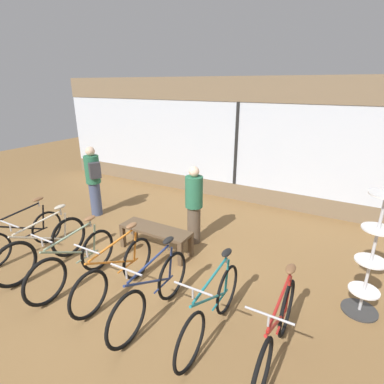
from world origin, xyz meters
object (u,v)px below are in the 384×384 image
bicycle_far_right (276,333)px  customer_by_window (94,179)px  bicycle_far_left (22,236)px  display_bench (156,233)px  accessory_rack (370,265)px  bicycle_left (44,248)px  bicycle_center (116,272)px  customer_near_rack (194,204)px  bicycle_center_right (153,292)px  bicycle_center_left (74,262)px  bicycle_right (212,309)px

bicycle_far_right → customer_by_window: 5.27m
bicycle_far_left → display_bench: 2.46m
accessory_rack → display_bench: 3.47m
bicycle_far_right → accessory_rack: (0.84, 1.40, 0.36)m
bicycle_left → display_bench: (1.30, 1.40, -0.01)m
bicycle_center → display_bench: (-0.22, 1.30, 0.00)m
customer_near_rack → display_bench: bearing=-124.1°
bicycle_left → bicycle_center_right: (2.29, -0.02, -0.00)m
display_bench → customer_near_rack: 0.92m
bicycle_left → customer_by_window: (-0.95, 2.07, 0.50)m
bicycle_left → bicycle_far_right: bicycle_left is taller
bicycle_far_left → bicycle_center_right: bearing=-2.4°
bicycle_far_right → display_bench: bearing=153.5°
bicycle_far_left → bicycle_center: bearing=-0.2°
bicycle_far_left → customer_by_window: 2.03m
bicycle_left → accessory_rack: bearing=17.5°
bicycle_center → customer_near_rack: (0.23, 1.97, 0.44)m
bicycle_center_right → display_bench: bicycle_center_right is taller
bicycle_far_left → bicycle_center_left: size_ratio=0.99×
bicycle_center → bicycle_far_right: 2.39m
bicycle_far_left → bicycle_center: size_ratio=0.99×
bicycle_center_right → customer_by_window: customer_by_window is taller
bicycle_far_right → display_bench: bicycle_far_right is taller
bicycle_center_left → bicycle_right: (2.32, 0.14, -0.00)m
bicycle_far_left → bicycle_center: 2.31m
bicycle_left → bicycle_center: bearing=3.8°
bicycle_far_left → display_bench: bicycle_far_left is taller
bicycle_left → customer_near_rack: customer_near_rack is taller
display_bench → accessory_rack: bearing=1.7°
accessory_rack → customer_near_rack: (-3.00, 0.57, 0.07)m
bicycle_center_left → bicycle_center: 0.75m
bicycle_right → customer_by_window: size_ratio=1.02×
bicycle_center_right → bicycle_center_left: bearing=-179.3°
bicycle_far_right → accessory_rack: accessory_rack is taller
bicycle_center_left → display_bench: bicycle_center_left is taller
bicycle_center_left → bicycle_right: bearing=3.4°
bicycle_left → bicycle_center_left: size_ratio=1.03×
bicycle_far_right → bicycle_far_left: bearing=179.9°
customer_near_rack → customer_by_window: size_ratio=0.94×
customer_near_rack → customer_by_window: 2.71m
bicycle_far_left → bicycle_left: (0.79, -0.11, 0.03)m
bicycle_left → bicycle_center_right: bearing=-0.5°
bicycle_center_right → bicycle_right: size_ratio=1.00×
bicycle_far_right → bicycle_right: bearing=179.9°
bicycle_center_right → customer_near_rack: size_ratio=1.09×
bicycle_left → bicycle_center: (1.52, 0.10, -0.02)m
accessory_rack → bicycle_right: bearing=-139.6°
bicycle_left → customer_by_window: bearing=114.7°
customer_by_window → customer_near_rack: bearing=0.1°
bicycle_center → bicycle_center_right: bicycle_center_right is taller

